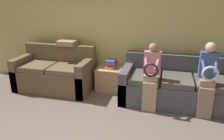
{
  "coord_description": "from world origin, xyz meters",
  "views": [
    {
      "loc": [
        1.12,
        -1.81,
        1.98
      ],
      "look_at": [
        0.22,
        1.66,
        0.74
      ],
      "focal_mm": 35.0,
      "sensor_mm": 36.0,
      "label": 1
    }
  ],
  "objects_px": {
    "child_right_seated": "(207,77)",
    "side_shelf": "(111,78)",
    "couch_main": "(176,86)",
    "couch_side": "(56,74)",
    "throw_pillow": "(68,42)",
    "child_left_seated": "(151,75)",
    "book_stack": "(111,64)"
  },
  "relations": [
    {
      "from": "side_shelf",
      "to": "child_left_seated",
      "type": "bearing_deg",
      "value": -35.83
    },
    {
      "from": "couch_side",
      "to": "side_shelf",
      "type": "relative_size",
      "value": 2.73
    },
    {
      "from": "couch_main",
      "to": "side_shelf",
      "type": "distance_m",
      "value": 1.38
    },
    {
      "from": "child_right_seated",
      "to": "book_stack",
      "type": "height_order",
      "value": "child_right_seated"
    },
    {
      "from": "book_stack",
      "to": "couch_side",
      "type": "bearing_deg",
      "value": -167.54
    },
    {
      "from": "couch_main",
      "to": "child_left_seated",
      "type": "height_order",
      "value": "child_left_seated"
    },
    {
      "from": "couch_side",
      "to": "child_left_seated",
      "type": "xyz_separation_m",
      "value": [
        2.09,
        -0.39,
        0.31
      ]
    },
    {
      "from": "couch_main",
      "to": "throw_pillow",
      "type": "distance_m",
      "value": 2.46
    },
    {
      "from": "child_left_seated",
      "to": "book_stack",
      "type": "relative_size",
      "value": 4.44
    },
    {
      "from": "couch_side",
      "to": "book_stack",
      "type": "distance_m",
      "value": 1.24
    },
    {
      "from": "child_right_seated",
      "to": "couch_side",
      "type": "bearing_deg",
      "value": 172.68
    },
    {
      "from": "couch_main",
      "to": "couch_side",
      "type": "bearing_deg",
      "value": -179.81
    },
    {
      "from": "child_left_seated",
      "to": "throw_pillow",
      "type": "xyz_separation_m",
      "value": [
        -1.89,
        0.68,
        0.34
      ]
    },
    {
      "from": "throw_pillow",
      "to": "side_shelf",
      "type": "bearing_deg",
      "value": -1.89
    },
    {
      "from": "throw_pillow",
      "to": "couch_main",
      "type": "bearing_deg",
      "value": -6.85
    },
    {
      "from": "book_stack",
      "to": "throw_pillow",
      "type": "xyz_separation_m",
      "value": [
        -0.99,
        0.03,
        0.41
      ]
    },
    {
      "from": "book_stack",
      "to": "couch_main",
      "type": "bearing_deg",
      "value": -10.58
    },
    {
      "from": "side_shelf",
      "to": "throw_pillow",
      "type": "xyz_separation_m",
      "value": [
        -0.99,
        0.03,
        0.73
      ]
    },
    {
      "from": "child_right_seated",
      "to": "book_stack",
      "type": "distance_m",
      "value": 1.94
    },
    {
      "from": "book_stack",
      "to": "throw_pillow",
      "type": "distance_m",
      "value": 1.07
    },
    {
      "from": "couch_main",
      "to": "book_stack",
      "type": "relative_size",
      "value": 7.69
    },
    {
      "from": "child_right_seated",
      "to": "side_shelf",
      "type": "xyz_separation_m",
      "value": [
        -1.82,
        0.64,
        -0.44
      ]
    },
    {
      "from": "couch_main",
      "to": "couch_side",
      "type": "height_order",
      "value": "couch_side"
    },
    {
      "from": "side_shelf",
      "to": "throw_pillow",
      "type": "height_order",
      "value": "throw_pillow"
    },
    {
      "from": "couch_side",
      "to": "book_stack",
      "type": "xyz_separation_m",
      "value": [
        1.19,
        0.26,
        0.24
      ]
    },
    {
      "from": "child_right_seated",
      "to": "throw_pillow",
      "type": "bearing_deg",
      "value": 166.44
    },
    {
      "from": "child_left_seated",
      "to": "side_shelf",
      "type": "xyz_separation_m",
      "value": [
        -0.9,
        0.65,
        -0.4
      ]
    },
    {
      "from": "couch_main",
      "to": "book_stack",
      "type": "height_order",
      "value": "couch_main"
    },
    {
      "from": "couch_main",
      "to": "throw_pillow",
      "type": "relative_size",
      "value": 5.28
    },
    {
      "from": "couch_main",
      "to": "child_left_seated",
      "type": "xyz_separation_m",
      "value": [
        -0.46,
        -0.4,
        0.34
      ]
    },
    {
      "from": "couch_main",
      "to": "couch_side",
      "type": "distance_m",
      "value": 2.55
    },
    {
      "from": "child_right_seated",
      "to": "side_shelf",
      "type": "relative_size",
      "value": 2.1
    }
  ]
}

